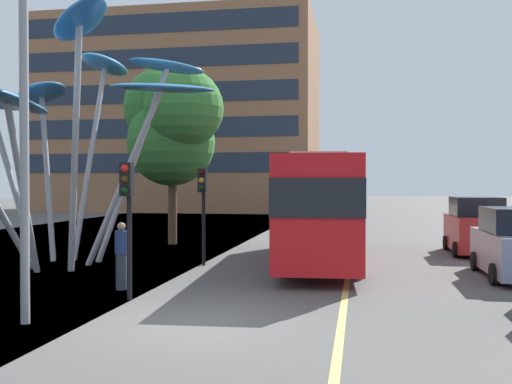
% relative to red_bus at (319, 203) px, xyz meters
% --- Properties ---
extents(ground, '(120.00, 240.00, 0.10)m').
position_rel_red_bus_xyz_m(ground, '(-2.48, -9.37, -2.13)').
color(ground, '#54514F').
extents(red_bus, '(3.20, 11.50, 3.81)m').
position_rel_red_bus_xyz_m(red_bus, '(0.00, 0.00, 0.00)').
color(red_bus, red).
rests_on(red_bus, ground).
extents(leaf_sculpture, '(11.02, 11.13, 8.18)m').
position_rel_red_bus_xyz_m(leaf_sculpture, '(-9.01, -2.32, 3.69)').
color(leaf_sculpture, '#9EA0A5').
rests_on(leaf_sculpture, ground).
extents(traffic_light_kerb_near, '(0.28, 0.42, 3.28)m').
position_rel_red_bus_xyz_m(traffic_light_kerb_near, '(-3.99, -7.53, 0.30)').
color(traffic_light_kerb_near, black).
rests_on(traffic_light_kerb_near, ground).
extents(traffic_light_kerb_far, '(0.28, 0.42, 3.28)m').
position_rel_red_bus_xyz_m(traffic_light_kerb_far, '(-3.80, -1.53, 0.31)').
color(traffic_light_kerb_far, black).
rests_on(traffic_light_kerb_far, ground).
extents(car_parked_far, '(2.10, 4.03, 2.25)m').
position_rel_red_bus_xyz_m(car_parked_far, '(5.92, 3.44, -1.03)').
color(car_parked_far, maroon).
rests_on(car_parked_far, ground).
extents(street_lamp, '(1.86, 0.44, 9.00)m').
position_rel_red_bus_xyz_m(street_lamp, '(-4.74, -10.02, 3.55)').
color(street_lamp, gray).
rests_on(street_lamp, ground).
extents(tree_pavement_near, '(5.09, 5.26, 8.20)m').
position_rel_red_bus_xyz_m(tree_pavement_near, '(-7.00, 4.91, 3.61)').
color(tree_pavement_near, brown).
rests_on(tree_pavement_near, ground).
extents(pedestrian, '(0.34, 0.34, 1.76)m').
position_rel_red_bus_xyz_m(pedestrian, '(-4.72, -6.19, -1.19)').
color(pedestrian, '#2D3342').
rests_on(pedestrian, ground).
extents(backdrop_building, '(27.84, 14.75, 19.38)m').
position_rel_red_bus_xyz_m(backdrop_building, '(-17.03, 38.43, 7.61)').
color(backdrop_building, '#8E6042').
rests_on(backdrop_building, ground).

